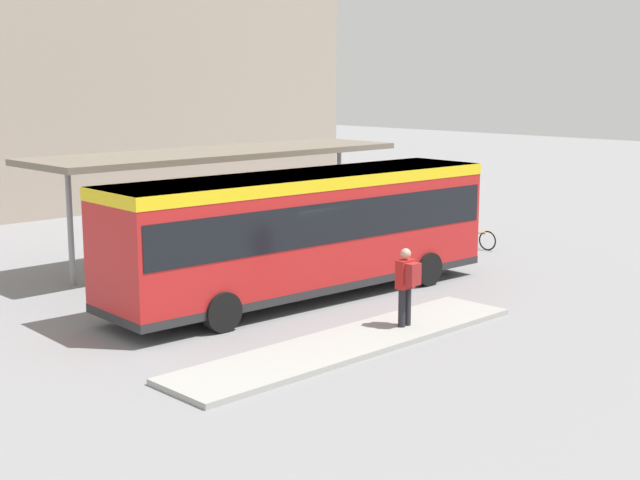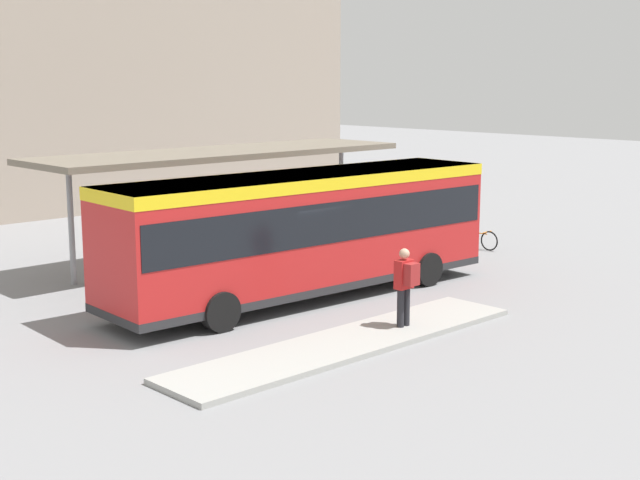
{
  "view_description": "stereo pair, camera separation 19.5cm",
  "coord_description": "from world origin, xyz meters",
  "px_view_note": "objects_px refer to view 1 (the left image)",
  "views": [
    {
      "loc": [
        -15.23,
        -16.28,
        5.61
      ],
      "look_at": [
        0.55,
        0.0,
        1.44
      ],
      "focal_mm": 50.0,
      "sensor_mm": 36.0,
      "label": 1
    },
    {
      "loc": [
        -15.09,
        -16.41,
        5.61
      ],
      "look_at": [
        0.55,
        0.0,
        1.44
      ],
      "focal_mm": 50.0,
      "sensor_mm": 36.0,
      "label": 2
    }
  ],
  "objects_px": {
    "bicycle_blue": "(434,232)",
    "bicycle_green": "(457,234)",
    "city_bus": "(305,226)",
    "bicycle_orange": "(476,239)",
    "pedestrian_waiting": "(407,282)"
  },
  "relations": [
    {
      "from": "bicycle_blue",
      "to": "bicycle_green",
      "type": "bearing_deg",
      "value": -168.42
    },
    {
      "from": "city_bus",
      "to": "bicycle_green",
      "type": "distance_m",
      "value": 9.04
    },
    {
      "from": "bicycle_green",
      "to": "bicycle_orange",
      "type": "bearing_deg",
      "value": 174.61
    },
    {
      "from": "bicycle_blue",
      "to": "bicycle_orange",
      "type": "bearing_deg",
      "value": -176.24
    },
    {
      "from": "city_bus",
      "to": "pedestrian_waiting",
      "type": "relative_size",
      "value": 6.27
    },
    {
      "from": "bicycle_orange",
      "to": "bicycle_green",
      "type": "height_order",
      "value": "bicycle_green"
    },
    {
      "from": "pedestrian_waiting",
      "to": "bicycle_blue",
      "type": "height_order",
      "value": "pedestrian_waiting"
    },
    {
      "from": "bicycle_orange",
      "to": "bicycle_blue",
      "type": "height_order",
      "value": "bicycle_orange"
    },
    {
      "from": "bicycle_green",
      "to": "bicycle_blue",
      "type": "relative_size",
      "value": 1.08
    },
    {
      "from": "pedestrian_waiting",
      "to": "bicycle_blue",
      "type": "xyz_separation_m",
      "value": [
        9.06,
        6.48,
        -0.8
      ]
    },
    {
      "from": "city_bus",
      "to": "bicycle_green",
      "type": "xyz_separation_m",
      "value": [
        8.72,
        1.79,
        -1.52
      ]
    },
    {
      "from": "city_bus",
      "to": "bicycle_green",
      "type": "height_order",
      "value": "city_bus"
    },
    {
      "from": "city_bus",
      "to": "bicycle_blue",
      "type": "bearing_deg",
      "value": 19.97
    },
    {
      "from": "bicycle_orange",
      "to": "pedestrian_waiting",
      "type": "bearing_deg",
      "value": -65.52
    },
    {
      "from": "pedestrian_waiting",
      "to": "bicycle_orange",
      "type": "bearing_deg",
      "value": -63.03
    }
  ]
}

